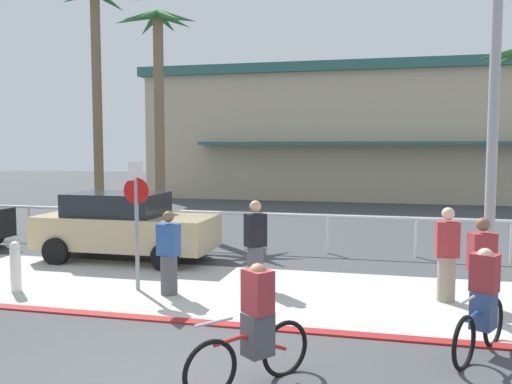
# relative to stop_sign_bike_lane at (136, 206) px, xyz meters

# --- Properties ---
(ground_plane) EXTENTS (80.00, 80.00, 0.00)m
(ground_plane) POSITION_rel_stop_sign_bike_lane_xyz_m (2.09, 6.19, -1.68)
(ground_plane) COLOR #424447
(sidewalk_strip) EXTENTS (44.00, 4.00, 0.02)m
(sidewalk_strip) POSITION_rel_stop_sign_bike_lane_xyz_m (2.09, 0.39, -1.67)
(sidewalk_strip) COLOR beige
(sidewalk_strip) RESTS_ON ground
(curb_paint) EXTENTS (44.00, 0.24, 0.03)m
(curb_paint) POSITION_rel_stop_sign_bike_lane_xyz_m (2.09, -1.61, -1.66)
(curb_paint) COLOR maroon
(curb_paint) RESTS_ON ground
(building_backdrop) EXTENTS (23.31, 12.69, 7.13)m
(building_backdrop) POSITION_rel_stop_sign_bike_lane_xyz_m (3.09, 23.83, 1.91)
(building_backdrop) COLOR #BCAD8E
(building_backdrop) RESTS_ON ground
(rail_fence) EXTENTS (20.54, 0.08, 1.04)m
(rail_fence) POSITION_rel_stop_sign_bike_lane_xyz_m (2.09, 4.69, -0.84)
(rail_fence) COLOR white
(rail_fence) RESTS_ON ground
(stop_sign_bike_lane) EXTENTS (0.52, 0.56, 2.56)m
(stop_sign_bike_lane) POSITION_rel_stop_sign_bike_lane_xyz_m (0.00, 0.00, 0.00)
(stop_sign_bike_lane) COLOR gray
(stop_sign_bike_lane) RESTS_ON ground
(bollard_0) EXTENTS (0.20, 0.20, 1.00)m
(bollard_0) POSITION_rel_stop_sign_bike_lane_xyz_m (-2.28, -0.65, -1.16)
(bollard_0) COLOR white
(bollard_0) RESTS_ON ground
(streetlight_curb) EXTENTS (0.24, 2.54, 7.50)m
(streetlight_curb) POSITION_rel_stop_sign_bike_lane_xyz_m (6.50, 0.09, 2.60)
(streetlight_curb) COLOR #9EA0A5
(streetlight_curb) RESTS_ON ground
(palm_tree_1) EXTENTS (3.33, 3.27, 8.79)m
(palm_tree_1) POSITION_rel_stop_sign_bike_lane_xyz_m (-6.00, 9.20, 4.57)
(palm_tree_1) COLOR #756047
(palm_tree_1) RESTS_ON ground
(palm_tree_2) EXTENTS (3.19, 3.32, 7.65)m
(palm_tree_2) POSITION_rel_stop_sign_bike_lane_xyz_m (-3.20, 8.46, 4.11)
(palm_tree_2) COLOR #756047
(palm_tree_2) RESTS_ON ground
(car_tan_1) EXTENTS (4.40, 2.02, 1.69)m
(car_tan_1) POSITION_rel_stop_sign_bike_lane_xyz_m (-1.60, 2.60, -0.81)
(car_tan_1) COLOR tan
(car_tan_1) RESTS_ON ground
(cyclist_red_0) EXTENTS (1.20, 1.44, 1.50)m
(cyclist_red_0) POSITION_rel_stop_sign_bike_lane_xyz_m (3.26, -3.61, -0.98)
(cyclist_red_0) COLOR black
(cyclist_red_0) RESTS_ON ground
(cyclist_blue_1) EXTENTS (0.91, 1.63, 1.50)m
(cyclist_blue_1) POSITION_rel_stop_sign_bike_lane_xyz_m (6.05, -1.95, -0.98)
(cyclist_blue_1) COLOR black
(cyclist_blue_1) RESTS_ON ground
(pedestrian_0) EXTENTS (0.42, 0.35, 1.63)m
(pedestrian_0) POSITION_rel_stop_sign_bike_lane_xyz_m (0.74, -0.18, -0.93)
(pedestrian_0) COLOR #4C4C51
(pedestrian_0) RESTS_ON ground
(pedestrian_1) EXTENTS (0.47, 0.46, 1.78)m
(pedestrian_1) POSITION_rel_stop_sign_bike_lane_xyz_m (2.22, 0.72, -0.85)
(pedestrian_1) COLOR #4C4C51
(pedestrian_1) RESTS_ON ground
(pedestrian_2) EXTENTS (0.47, 0.41, 1.70)m
(pedestrian_2) POSITION_rel_stop_sign_bike_lane_xyz_m (6.28, -0.36, -0.89)
(pedestrian_2) COLOR gray
(pedestrian_2) RESTS_ON ground
(pedestrian_3) EXTENTS (0.42, 0.35, 1.75)m
(pedestrian_3) POSITION_rel_stop_sign_bike_lane_xyz_m (5.84, 0.60, -0.87)
(pedestrian_3) COLOR gray
(pedestrian_3) RESTS_ON ground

